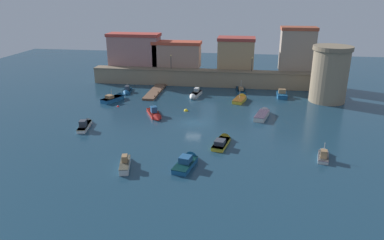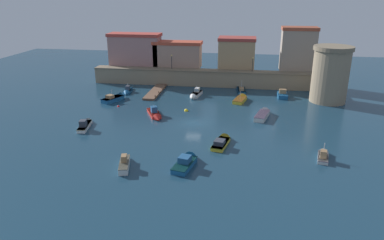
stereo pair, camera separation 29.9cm
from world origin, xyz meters
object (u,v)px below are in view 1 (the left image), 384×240
Objects in this scene: quay_lamp_1 at (252,62)px; moored_boat_9 at (223,141)px; moored_boat_7 at (282,94)px; moored_boat_8 at (125,162)px; fortress_tower at (330,74)px; quay_lamp_0 at (171,59)px; mooring_buoy_0 at (118,107)px; moored_boat_3 at (155,115)px; moored_boat_1 at (115,98)px; moored_boat_6 at (188,161)px; moored_boat_4 at (195,95)px; moored_boat_2 at (241,99)px; moored_boat_0 at (323,155)px; moored_boat_12 at (240,88)px; moored_boat_5 at (127,91)px; moored_boat_10 at (263,114)px; moored_boat_11 at (86,124)px; mooring_buoy_1 at (186,111)px.

quay_lamp_1 is 33.08m from moored_boat_9.
moored_boat_8 is at bearing 147.78° from moored_boat_7.
fortress_tower reaches higher than moored_boat_7.
mooring_buoy_0 is (-6.55, -18.17, -5.79)m from quay_lamp_0.
moored_boat_9 is at bearing 25.61° from moored_boat_3.
moored_boat_1 is 33.90m from moored_boat_7.
moored_boat_7 reaches higher than moored_boat_6.
moored_boat_2 is at bearing 91.83° from moored_boat_4.
moored_boat_12 reaches higher than moored_boat_0.
mooring_buoy_0 is (1.90, -3.93, -0.48)m from moored_boat_1.
quay_lamp_0 reaches higher than moored_boat_8.
fortress_tower is at bearing -24.81° from moored_boat_6.
quay_lamp_1 reaches higher than moored_boat_1.
moored_boat_0 is at bearing -89.86° from moored_boat_8.
moored_boat_5 is (-24.19, 2.21, -0.05)m from moored_boat_2.
moored_boat_7 reaches higher than mooring_buoy_0.
moored_boat_9 is (-4.13, -32.37, -5.41)m from quay_lamp_1.
moored_boat_4 is at bearing 132.64° from moored_boat_3.
moored_boat_9 is 14.13m from moored_boat_10.
moored_boat_11 is at bearing -98.35° from mooring_buoy_0.
moored_boat_11 is at bearing -145.08° from mooring_buoy_1.
moored_boat_12 is (5.80, 37.09, -0.16)m from moored_boat_6.
moored_boat_12 is 18.73m from mooring_buoy_1.
moored_boat_1 is at bearing 103.50° from moored_boat_7.
fortress_tower is 3.36× the size of quay_lamp_0.
moored_boat_10 is (-4.27, -13.41, -0.04)m from moored_boat_7.
moored_boat_10 is at bearing -53.22° from moored_boat_8.
moored_boat_10 is 17.59m from moored_boat_12.
mooring_buoy_0 is at bearing 122.11° from moored_boat_2.
quay_lamp_0 is 0.53× the size of moored_boat_1.
moored_boat_1 is at bearing -151.90° from quay_lamp_1.
mooring_buoy_0 is (-33.99, 16.85, -0.38)m from moored_boat_0.
moored_boat_3 reaches higher than moored_boat_11.
mooring_buoy_0 is at bearing -145.02° from moored_boat_3.
moored_boat_1 is at bearing -156.06° from moored_boat_3.
moored_boat_12 is at bearing 66.67° from moored_boat_7.
fortress_tower is 1.81× the size of moored_boat_6.
mooring_buoy_1 is at bearing -159.13° from fortress_tower.
moored_boat_12 reaches higher than moored_boat_7.
moored_boat_4 reaches higher than moored_boat_2.
fortress_tower reaches higher than mooring_buoy_1.
mooring_buoy_0 is (-26.78, 1.48, -0.44)m from moored_boat_10.
moored_boat_7 is (32.48, 2.29, 0.17)m from moored_boat_5.
moored_boat_8 reaches higher than mooring_buoy_0.
moored_boat_0 reaches higher than moored_boat_5.
moored_boat_11 is at bearing 131.91° from moored_boat_12.
moored_boat_2 is 0.88× the size of moored_boat_12.
moored_boat_5 is 20.43m from moored_boat_11.
moored_boat_3 is (-14.47, -11.96, 0.03)m from moored_boat_2.
moored_boat_10 is at bearing 58.41° from moored_boat_5.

